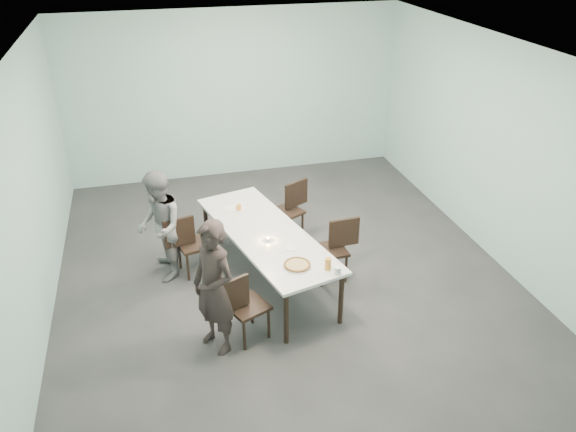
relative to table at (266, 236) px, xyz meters
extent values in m
plane|color=#333335|center=(0.27, 0.15, -0.69)|extent=(7.00, 7.00, 0.00)
cube|color=#A6D1D1|center=(0.27, 3.65, 0.81)|extent=(6.00, 0.02, 3.00)
cube|color=#A6D1D1|center=(0.27, -3.35, 0.81)|extent=(6.00, 0.02, 3.00)
cube|color=#A6D1D1|center=(-2.73, 0.15, 0.81)|extent=(0.02, 7.00, 3.00)
cube|color=#A6D1D1|center=(3.27, 0.15, 0.81)|extent=(0.02, 7.00, 3.00)
cube|color=white|center=(0.27, 0.15, 2.31)|extent=(6.00, 7.00, 0.02)
cube|color=white|center=(0.00, 0.00, 0.04)|extent=(1.51, 2.74, 0.04)
cylinder|color=black|center=(-0.06, -1.27, -0.34)|extent=(0.06, 0.06, 0.71)
cylinder|color=black|center=(-0.66, 1.09, -0.34)|extent=(0.06, 0.06, 0.71)
cylinder|color=black|center=(0.66, -1.09, -0.34)|extent=(0.06, 0.06, 0.71)
cylinder|color=black|center=(0.06, 1.27, -0.34)|extent=(0.06, 0.06, 0.71)
cube|color=black|center=(-0.46, -1.05, -0.26)|extent=(0.55, 0.55, 0.04)
cube|color=black|center=(-0.63, -1.12, -0.02)|extent=(0.40, 0.20, 0.40)
cylinder|color=black|center=(-0.55, -1.27, -0.49)|extent=(0.04, 0.04, 0.41)
cylinder|color=black|center=(-0.68, -0.96, -0.49)|extent=(0.04, 0.04, 0.41)
cylinder|color=black|center=(-0.24, -1.14, -0.49)|extent=(0.04, 0.04, 0.41)
cylinder|color=black|center=(-0.37, -0.82, -0.49)|extent=(0.04, 0.04, 0.41)
cube|color=black|center=(-0.89, 0.47, -0.26)|extent=(0.51, 0.51, 0.04)
cube|color=black|center=(-1.08, 0.43, -0.02)|extent=(0.42, 0.14, 0.40)
cylinder|color=black|center=(-1.02, 0.27, -0.49)|extent=(0.04, 0.04, 0.41)
cylinder|color=black|center=(-1.10, 0.60, -0.49)|extent=(0.04, 0.04, 0.41)
cylinder|color=black|center=(-0.69, 0.35, -0.49)|extent=(0.04, 0.04, 0.41)
cylinder|color=black|center=(-0.77, 0.68, -0.49)|extent=(0.04, 0.04, 0.41)
cube|color=black|center=(0.83, -0.15, -0.26)|extent=(0.44, 0.44, 0.04)
cube|color=black|center=(1.02, -0.14, -0.02)|extent=(0.42, 0.06, 0.40)
cylinder|color=black|center=(0.99, 0.03, -0.49)|extent=(0.04, 0.04, 0.41)
cylinder|color=black|center=(1.01, -0.31, -0.49)|extent=(0.04, 0.04, 0.41)
cylinder|color=black|center=(0.65, 0.02, -0.49)|extent=(0.04, 0.04, 0.41)
cylinder|color=black|center=(0.67, -0.32, -0.49)|extent=(0.04, 0.04, 0.41)
cube|color=black|center=(0.55, 1.06, -0.26)|extent=(0.56, 0.56, 0.04)
cube|color=black|center=(0.72, 1.14, -0.02)|extent=(0.40, 0.22, 0.40)
cylinder|color=black|center=(0.63, 1.28, -0.49)|extent=(0.04, 0.04, 0.41)
cylinder|color=black|center=(0.78, 0.98, -0.49)|extent=(0.04, 0.04, 0.41)
cylinder|color=black|center=(0.32, 1.14, -0.49)|extent=(0.04, 0.04, 0.41)
cylinder|color=black|center=(0.47, 0.83, -0.49)|extent=(0.04, 0.04, 0.41)
imported|color=black|center=(-0.83, -1.12, 0.11)|extent=(0.64, 0.70, 1.61)
imported|color=gray|center=(-1.32, 0.48, 0.07)|extent=(0.59, 0.75, 1.52)
cylinder|color=white|center=(0.18, -0.87, 0.06)|extent=(0.34, 0.34, 0.01)
cylinder|color=#D5BD79|center=(0.18, -0.87, 0.08)|extent=(0.30, 0.30, 0.01)
torus|color=brown|center=(0.18, -0.87, 0.08)|extent=(0.32, 0.32, 0.03)
cylinder|color=white|center=(0.21, -0.45, 0.06)|extent=(0.18, 0.18, 0.01)
cylinder|color=orange|center=(0.50, -1.02, 0.13)|extent=(0.08, 0.08, 0.15)
cylinder|color=silver|center=(0.58, -1.13, 0.10)|extent=(0.08, 0.08, 0.09)
cylinder|color=silver|center=(-0.02, -0.22, 0.07)|extent=(0.06, 0.06, 0.03)
cylinder|color=orange|center=(-0.02, -0.22, 0.10)|extent=(0.04, 0.04, 0.01)
cylinder|color=orange|center=(-0.23, 0.70, 0.10)|extent=(0.07, 0.07, 0.08)
cube|color=silver|center=(-0.27, 0.77, 0.06)|extent=(0.34, 0.29, 0.01)
camera|label=1|loc=(-1.32, -6.12, 3.69)|focal=35.00mm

